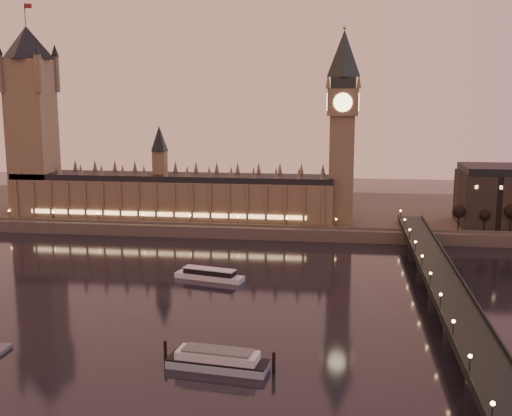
{
  "coord_description": "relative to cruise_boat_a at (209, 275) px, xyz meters",
  "views": [
    {
      "loc": [
        53.99,
        -223.37,
        76.99
      ],
      "look_at": [
        19.39,
        35.0,
        29.13
      ],
      "focal_mm": 45.0,
      "sensor_mm": 36.0,
      "label": 1
    }
  ],
  "objects": [
    {
      "name": "ground",
      "position": [
        -0.96,
        -27.38,
        -2.07
      ],
      "size": [
        700.0,
        700.0,
        0.0
      ],
      "primitive_type": "plane",
      "color": "black",
      "rests_on": "ground"
    },
    {
      "name": "far_embankment",
      "position": [
        29.04,
        137.62,
        0.93
      ],
      "size": [
        560.0,
        130.0,
        6.0
      ],
      "primitive_type": "cube",
      "color": "#423D35",
      "rests_on": "ground"
    },
    {
      "name": "palace_of_westminster",
      "position": [
        -41.09,
        93.61,
        19.64
      ],
      "size": [
        180.0,
        26.62,
        52.0
      ],
      "color": "brown",
      "rests_on": "ground"
    },
    {
      "name": "victoria_tower",
      "position": [
        -120.96,
        93.62,
        63.72
      ],
      "size": [
        31.68,
        31.68,
        118.0
      ],
      "color": "brown",
      "rests_on": "ground"
    },
    {
      "name": "big_ben",
      "position": [
        53.03,
        93.61,
        61.88
      ],
      "size": [
        17.68,
        17.68,
        104.0
      ],
      "color": "brown",
      "rests_on": "ground"
    },
    {
      "name": "westminster_bridge",
      "position": [
        90.65,
        -27.38,
        3.45
      ],
      "size": [
        13.2,
        260.0,
        15.3
      ],
      "color": "black",
      "rests_on": "ground"
    },
    {
      "name": "bare_tree_0",
      "position": [
        111.16,
        81.62,
        13.17
      ],
      "size": [
        6.09,
        6.09,
        12.38
      ],
      "color": "black",
      "rests_on": "ground"
    },
    {
      "name": "bare_tree_1",
      "position": [
        125.48,
        81.62,
        13.17
      ],
      "size": [
        6.09,
        6.09,
        12.38
      ],
      "color": "black",
      "rests_on": "ground"
    },
    {
      "name": "cruise_boat_a",
      "position": [
        0.0,
        0.0,
        0.0
      ],
      "size": [
        30.03,
        13.06,
        4.7
      ],
      "rotation": [
        0.0,
        0.0,
        -0.24
      ],
      "color": "silver",
      "rests_on": "ground"
    },
    {
      "name": "moored_barge",
      "position": [
        19.91,
        -84.57,
        0.49
      ],
      "size": [
        32.82,
        11.46,
        6.06
      ],
      "rotation": [
        0.0,
        0.0,
        -0.12
      ],
      "color": "#91A8B9",
      "rests_on": "ground"
    }
  ]
}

